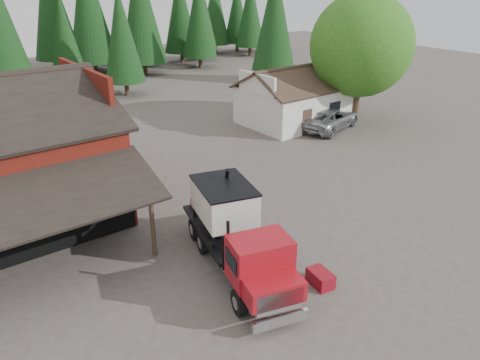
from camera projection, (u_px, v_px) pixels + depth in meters
ground at (282, 235)px, 22.20m from camera, size 120.00×120.00×0.00m
farmhouse at (294, 102)px, 38.15m from camera, size 8.60×6.42×4.65m
deciduous_tree at (361, 49)px, 36.44m from camera, size 8.00×8.00×10.20m
conifer_backdrop at (32, 82)px, 52.72m from camera, size 76.00×16.00×16.00m
near_pine_b at (121, 35)px, 44.92m from camera, size 3.96×3.96×10.40m
near_pine_c at (275, 18)px, 50.45m from camera, size 4.84×4.84×12.40m
feed_truck at (236, 231)px, 19.05m from camera, size 4.39×8.63×3.77m
silver_car at (329, 118)px, 36.87m from camera, size 6.56×4.25×1.68m
equip_box at (320, 278)px, 18.56m from camera, size 0.87×1.20×0.60m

